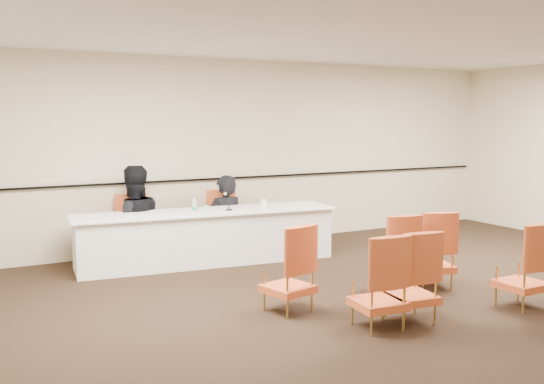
{
  "coord_description": "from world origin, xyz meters",
  "views": [
    {
      "loc": [
        -4.34,
        -4.94,
        2.06
      ],
      "look_at": [
        -0.29,
        2.6,
        1.02
      ],
      "focal_mm": 40.0,
      "sensor_mm": 36.0,
      "label": 1
    }
  ],
  "objects": [
    {
      "name": "wall_rail",
      "position": [
        0.0,
        3.96,
        1.1
      ],
      "size": [
        9.8,
        0.04,
        0.03
      ],
      "primitive_type": "cube",
      "color": "black",
      "rests_on": "wall_back"
    },
    {
      "name": "water_bottle",
      "position": [
        -1.33,
        2.95,
        0.85
      ],
      "size": [
        0.07,
        0.07,
        0.21
      ],
      "primitive_type": null,
      "rotation": [
        0.0,
        0.0,
        -0.11
      ],
      "color": "teal",
      "rests_on": "panel_table"
    },
    {
      "name": "panelist_main_chair",
      "position": [
        -0.63,
        3.5,
        0.47
      ],
      "size": [
        0.55,
        0.55,
        0.95
      ],
      "primitive_type": null,
      "rotation": [
        0.0,
        0.0,
        -0.11
      ],
      "color": "#DC4E27",
      "rests_on": "ground"
    },
    {
      "name": "ceiling",
      "position": [
        0.0,
        0.0,
        3.0
      ],
      "size": [
        10.0,
        10.0,
        0.0
      ],
      "primitive_type": "plane",
      "rotation": [
        3.14,
        0.0,
        0.0
      ],
      "color": "silver",
      "rests_on": "ground"
    },
    {
      "name": "panelist_main",
      "position": [
        -0.63,
        3.5,
        0.36
      ],
      "size": [
        0.62,
        0.42,
        1.67
      ],
      "primitive_type": "imported",
      "rotation": [
        0.0,
        0.0,
        3.17
      ],
      "color": "black",
      "rests_on": "ground"
    },
    {
      "name": "coffee_cup",
      "position": [
        -0.34,
        2.76,
        0.82
      ],
      "size": [
        0.11,
        0.11,
        0.14
      ],
      "primitive_type": "cylinder",
      "rotation": [
        0.0,
        0.0,
        -0.25
      ],
      "color": "white",
      "rests_on": "panel_table"
    },
    {
      "name": "aud_chair_front_mid",
      "position": [
        0.28,
        0.56,
        0.47
      ],
      "size": [
        0.58,
        0.58,
        0.95
      ],
      "primitive_type": null,
      "rotation": [
        0.0,
        0.0,
        -0.17
      ],
      "color": "#DC4E27",
      "rests_on": "ground"
    },
    {
      "name": "aud_chair_front_left",
      "position": [
        -1.2,
        0.53,
        0.47
      ],
      "size": [
        0.61,
        0.61,
        0.95
      ],
      "primitive_type": null,
      "rotation": [
        0.0,
        0.0,
        0.24
      ],
      "color": "#DC4E27",
      "rests_on": "ground"
    },
    {
      "name": "aud_chair_back_left",
      "position": [
        -0.69,
        -0.34,
        0.47
      ],
      "size": [
        0.55,
        0.55,
        0.95
      ],
      "primitive_type": null,
      "rotation": [
        0.0,
        0.0,
        -0.1
      ],
      "color": "#DC4E27",
      "rests_on": "ground"
    },
    {
      "name": "aud_chair_front_right",
      "position": [
        0.83,
        0.53,
        0.47
      ],
      "size": [
        0.64,
        0.64,
        0.95
      ],
      "primitive_type": null,
      "rotation": [
        0.0,
        0.0,
        -0.34
      ],
      "color": "#DC4E27",
      "rests_on": "ground"
    },
    {
      "name": "microphone",
      "position": [
        -0.84,
        2.88,
        0.88
      ],
      "size": [
        0.1,
        0.19,
        0.26
      ],
      "primitive_type": null,
      "rotation": [
        0.0,
        0.0,
        -0.03
      ],
      "color": "black",
      "rests_on": "panel_table"
    },
    {
      "name": "floor",
      "position": [
        0.0,
        0.0,
        0.0
      ],
      "size": [
        10.0,
        10.0,
        0.0
      ],
      "primitive_type": "plane",
      "color": "black",
      "rests_on": "ground"
    },
    {
      "name": "panel_table",
      "position": [
        -1.14,
        3.0,
        0.37
      ],
      "size": [
        3.81,
        1.26,
        0.75
      ],
      "primitive_type": null,
      "rotation": [
        0.0,
        0.0,
        -0.11
      ],
      "color": "white",
      "rests_on": "ground"
    },
    {
      "name": "panelist_second_chair",
      "position": [
        -2.01,
        3.65,
        0.47
      ],
      "size": [
        0.55,
        0.55,
        0.95
      ],
      "primitive_type": null,
      "rotation": [
        0.0,
        0.0,
        -0.11
      ],
      "color": "#DC4E27",
      "rests_on": "ground"
    },
    {
      "name": "drinking_glass",
      "position": [
        -1.19,
        2.88,
        0.8
      ],
      "size": [
        0.06,
        0.06,
        0.1
      ],
      "primitive_type": "cylinder",
      "rotation": [
        0.0,
        0.0,
        -0.01
      ],
      "color": "silver",
      "rests_on": "panel_table"
    },
    {
      "name": "aud_chair_back_mid",
      "position": [
        -0.27,
        -0.34,
        0.47
      ],
      "size": [
        0.57,
        0.57,
        0.95
      ],
      "primitive_type": null,
      "rotation": [
        0.0,
        0.0,
        -0.14
      ],
      "color": "#DC4E27",
      "rests_on": "ground"
    },
    {
      "name": "wall_back",
      "position": [
        0.0,
        4.0,
        1.5
      ],
      "size": [
        10.0,
        0.04,
        3.0
      ],
      "primitive_type": "cube",
      "color": "beige",
      "rests_on": "ground"
    },
    {
      "name": "panelist_second",
      "position": [
        -2.01,
        3.65,
        0.47
      ],
      "size": [
        0.93,
        0.74,
        1.84
      ],
      "primitive_type": "imported",
      "rotation": [
        0.0,
        0.0,
        3.09
      ],
      "color": "black",
      "rests_on": "ground"
    },
    {
      "name": "aud_chair_back_right",
      "position": [
        1.12,
        -0.55,
        0.47
      ],
      "size": [
        0.5,
        0.5,
        0.95
      ],
      "primitive_type": null,
      "rotation": [
        0.0,
        0.0,
        0.01
      ],
      "color": "#DC4E27",
      "rests_on": "ground"
    },
    {
      "name": "papers",
      "position": [
        -0.74,
        2.87,
        0.75
      ],
      "size": [
        0.36,
        0.32,
        0.0
      ],
      "primitive_type": "cube",
      "rotation": [
        0.0,
        0.0,
        -0.41
      ],
      "color": "white",
      "rests_on": "panel_table"
    }
  ]
}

